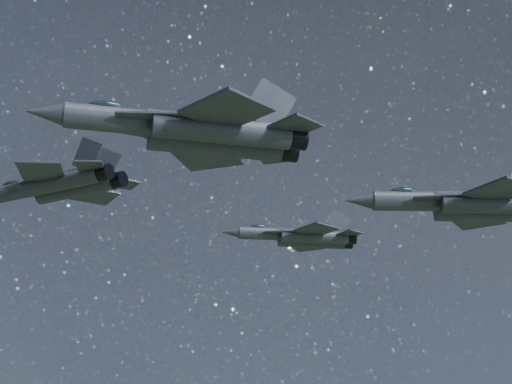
# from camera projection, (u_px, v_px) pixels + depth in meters

# --- Properties ---
(jet_lead) EXTENTS (15.86, 10.52, 4.04)m
(jet_lead) POSITION_uv_depth(u_px,v_px,m) (57.00, 185.00, 69.62)
(jet_lead) COLOR #2D3139
(jet_left) EXTENTS (15.77, 10.72, 3.96)m
(jet_left) POSITION_uv_depth(u_px,v_px,m) (302.00, 237.00, 94.83)
(jet_left) COLOR #2D3139
(jet_right) EXTENTS (19.33, 12.87, 4.91)m
(jet_right) POSITION_uv_depth(u_px,v_px,m) (196.00, 131.00, 57.23)
(jet_right) COLOR #2D3139
(jet_slot) EXTENTS (19.74, 13.72, 4.96)m
(jet_slot) POSITION_uv_depth(u_px,v_px,m) (474.00, 204.00, 74.67)
(jet_slot) COLOR #2D3139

